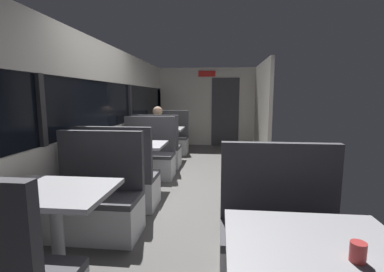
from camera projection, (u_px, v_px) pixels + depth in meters
ground_plane at (193, 193)px, 4.24m from camera, size 3.30×9.20×0.02m
carriage_window_panel_left at (99, 120)px, 4.23m from camera, size 0.09×8.48×2.30m
carriage_end_bulkhead at (209, 107)px, 8.20m from camera, size 2.90×0.11×2.30m
carriage_aisle_panel_right at (262, 109)px, 6.88m from camera, size 0.08×2.40×2.30m
dining_table_near_window at (55, 201)px, 2.18m from camera, size 0.90×0.70×0.74m
bench_near_window_facing_entry at (96, 204)px, 2.91m from camera, size 0.95×0.50×1.10m
dining_table_mid_window at (136, 150)px, 4.27m from camera, size 0.90×0.70×0.74m
bench_mid_window_facing_end at (121, 183)px, 3.63m from camera, size 0.95×0.50×1.10m
bench_mid_window_facing_entry at (148, 159)px, 5.00m from camera, size 0.95×0.50×1.10m
dining_table_far_window at (164, 132)px, 6.36m from camera, size 0.90×0.70×0.74m
bench_far_window_facing_end at (157, 151)px, 5.72m from camera, size 0.95×0.50×1.10m
bench_far_window_facing_entry at (169, 141)px, 7.10m from camera, size 0.95×0.50×1.10m
dining_table_front_aisle at (313, 259)px, 1.41m from camera, size 0.90×0.70×0.74m
bench_front_aisle_facing_entry at (281, 244)px, 2.14m from camera, size 0.95×0.50×1.10m
seated_passenger at (158, 141)px, 5.76m from camera, size 0.47×0.55×1.26m
coffee_cup_primary at (143, 141)px, 4.27m from camera, size 0.07×0.07×0.09m
coffee_cup_secondary at (358, 252)px, 1.21m from camera, size 0.07×0.07×0.09m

